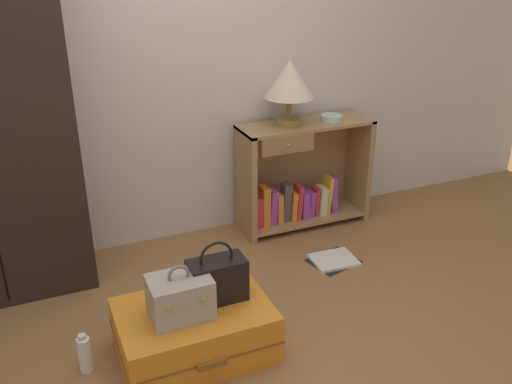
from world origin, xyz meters
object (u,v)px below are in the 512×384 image
(table_lamp, at_px, (289,81))
(suitcase_large, at_px, (195,331))
(handbag, at_px, (217,279))
(open_book_on_floor, at_px, (334,260))
(bowl, at_px, (331,118))
(bookshelf, at_px, (300,179))
(train_case, at_px, (180,297))
(bottle, at_px, (85,354))

(table_lamp, height_order, suitcase_large, table_lamp)
(table_lamp, height_order, handbag, table_lamp)
(open_book_on_floor, bearing_deg, handbag, -154.40)
(table_lamp, xyz_separation_m, open_book_on_floor, (0.07, -0.58, -1.07))
(bowl, bearing_deg, bookshelf, 167.81)
(suitcase_large, xyz_separation_m, handbag, (0.14, 0.03, 0.25))
(bookshelf, bearing_deg, train_case, -137.51)
(bookshelf, height_order, bowl, bowl)
(suitcase_large, height_order, handbag, handbag)
(suitcase_large, xyz_separation_m, open_book_on_floor, (1.10, 0.49, -0.13))
(bowl, bearing_deg, train_case, -143.14)
(bookshelf, bearing_deg, suitcase_large, -136.65)
(suitcase_large, distance_m, train_case, 0.25)
(bowl, xyz_separation_m, suitcase_large, (-1.35, -1.03, -0.66))
(suitcase_large, distance_m, open_book_on_floor, 1.21)
(table_lamp, relative_size, bowl, 3.04)
(bookshelf, xyz_separation_m, open_book_on_floor, (-0.04, -0.59, -0.34))
(train_case, distance_m, open_book_on_floor, 1.33)
(handbag, bearing_deg, bottle, 175.31)
(bowl, xyz_separation_m, bottle, (-1.88, -0.95, -0.70))
(table_lamp, distance_m, train_case, 1.71)
(bookshelf, xyz_separation_m, table_lamp, (-0.11, -0.01, 0.72))
(table_lamp, xyz_separation_m, train_case, (-1.10, -1.10, -0.70))
(bottle, bearing_deg, table_lamp, 32.19)
(bottle, bearing_deg, open_book_on_floor, 14.05)
(handbag, bearing_deg, open_book_on_floor, 25.60)
(suitcase_large, relative_size, bottle, 3.57)
(table_lamp, distance_m, bowl, 0.43)
(handbag, relative_size, open_book_on_floor, 0.94)
(bowl, relative_size, train_case, 0.50)
(table_lamp, xyz_separation_m, handbag, (-0.90, -1.04, -0.69))
(bowl, height_order, bottle, bowl)
(suitcase_large, distance_m, bottle, 0.53)
(open_book_on_floor, bearing_deg, train_case, -155.94)
(bowl, distance_m, handbag, 1.63)
(bookshelf, relative_size, bottle, 4.50)
(bookshelf, bearing_deg, bottle, -149.18)
(bookshelf, relative_size, handbag, 2.92)
(train_case, bearing_deg, bottle, 165.77)
(train_case, bearing_deg, table_lamp, 44.83)
(bookshelf, distance_m, suitcase_large, 1.59)
(suitcase_large, bearing_deg, bookshelf, 43.35)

